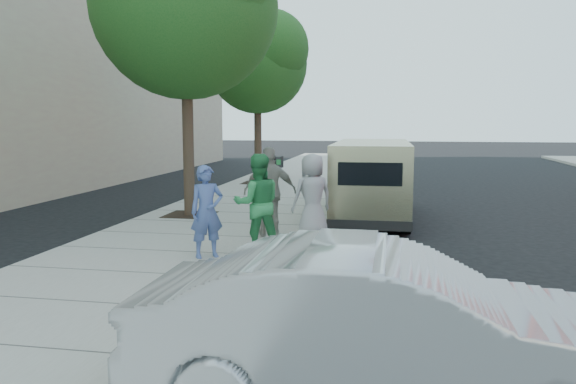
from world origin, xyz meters
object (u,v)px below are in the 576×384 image
(person_gray_shirt, at_px, (312,196))
(person_striped_polo, at_px, (270,192))
(parking_meter, at_px, (276,176))
(van, at_px, (372,178))
(person_green_shirt, at_px, (258,204))
(sedan, at_px, (384,330))
(person_officer, at_px, (207,212))
(tree_far, at_px, (259,59))

(person_gray_shirt, distance_m, person_striped_polo, 0.91)
(parking_meter, bearing_deg, person_gray_shirt, -37.58)
(van, distance_m, person_green_shirt, 5.18)
(person_striped_polo, bearing_deg, parking_meter, -99.16)
(parking_meter, bearing_deg, sedan, -58.54)
(sedan, height_order, person_officer, person_officer)
(person_officer, bearing_deg, person_green_shirt, -1.86)
(parking_meter, xyz_separation_m, person_officer, (-0.60, -3.16, -0.34))
(tree_far, height_order, sedan, tree_far)
(tree_far, distance_m, parking_meter, 9.69)
(tree_far, relative_size, parking_meter, 4.05)
(person_officer, distance_m, person_striped_polo, 2.14)
(person_striped_polo, bearing_deg, van, -135.77)
(tree_far, xyz_separation_m, person_gray_shirt, (3.45, -9.90, -3.86))
(person_striped_polo, bearing_deg, tree_far, -90.05)
(parking_meter, xyz_separation_m, person_gray_shirt, (1.01, -1.24, -0.29))
(parking_meter, xyz_separation_m, person_green_shirt, (0.20, -2.65, -0.25))
(tree_far, xyz_separation_m, sedan, (4.99, -16.36, -4.15))
(person_officer, relative_size, person_green_shirt, 0.90)
(van, relative_size, person_green_shirt, 3.01)
(tree_far, distance_m, person_striped_polo, 10.83)
(person_officer, height_order, person_green_shirt, person_green_shirt)
(sedan, bearing_deg, person_green_shirt, 25.17)
(van, relative_size, person_gray_shirt, 3.13)
(person_green_shirt, height_order, person_striped_polo, person_striped_polo)
(person_officer, distance_m, person_gray_shirt, 2.51)
(person_officer, relative_size, person_striped_polo, 0.87)
(tree_far, height_order, person_officer, tree_far)
(tree_far, bearing_deg, sedan, -73.02)
(tree_far, distance_m, person_officer, 12.60)
(van, relative_size, person_striped_polo, 2.92)
(parking_meter, height_order, person_striped_polo, person_striped_polo)
(parking_meter, relative_size, sedan, 0.36)
(tree_far, relative_size, person_striped_polo, 3.46)
(sedan, distance_m, person_striped_polo, 6.99)
(person_striped_polo, bearing_deg, person_green_shirt, 78.90)
(sedan, height_order, person_gray_shirt, person_gray_shirt)
(sedan, relative_size, person_striped_polo, 2.38)
(sedan, height_order, person_striped_polo, person_striped_polo)
(person_striped_polo, bearing_deg, person_officer, 56.11)
(parking_meter, bearing_deg, person_striped_polo, -71.44)
(sedan, bearing_deg, person_officer, 34.97)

